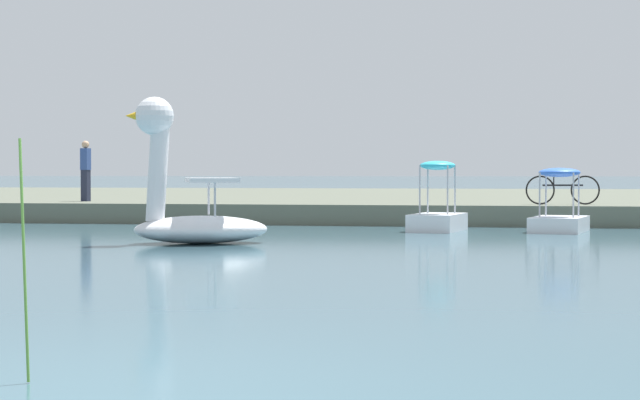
# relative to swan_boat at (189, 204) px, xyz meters

# --- Properties ---
(ground_plane) EXTENTS (519.91, 519.91, 0.00)m
(ground_plane) POSITION_rel_swan_boat_xyz_m (3.49, -13.33, -0.72)
(ground_plane) COLOR #385966
(shore_bank_far) EXTENTS (139.04, 25.33, 0.50)m
(shore_bank_far) POSITION_rel_swan_boat_xyz_m (3.49, 19.73, -0.47)
(shore_bank_far) COLOR #5B6051
(shore_bank_far) RESTS_ON ground_plane
(swan_boat) EXTENTS (2.77, 2.21, 2.65)m
(swan_boat) POSITION_rel_swan_boat_xyz_m (0.00, 0.00, 0.00)
(swan_boat) COLOR white
(swan_boat) RESTS_ON ground_plane
(pedal_boat_cyan) EXTENTS (1.24, 1.94, 1.53)m
(pedal_boat_cyan) POSITION_rel_swan_boat_xyz_m (4.08, 5.15, -0.32)
(pedal_boat_cyan) COLOR white
(pedal_boat_cyan) RESTS_ON ground_plane
(pedal_boat_blue) EXTENTS (1.38, 2.03, 1.38)m
(pedal_boat_blue) POSITION_rel_swan_boat_xyz_m (6.69, 5.26, -0.32)
(pedal_boat_blue) COLOR white
(pedal_boat_blue) RESTS_ON ground_plane
(person_on_path) EXTENTS (0.26, 0.24, 1.62)m
(person_on_path) POSITION_rel_swan_boat_xyz_m (-5.60, 9.03, 0.62)
(person_on_path) COLOR #23283D
(person_on_path) RESTS_ON shore_bank_far
(bicycle_parked) EXTENTS (1.77, 0.28, 0.72)m
(bicycle_parked) POSITION_rel_swan_boat_xyz_m (6.84, 8.25, 0.13)
(bicycle_parked) COLOR black
(bicycle_parked) RESTS_ON shore_bank_far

